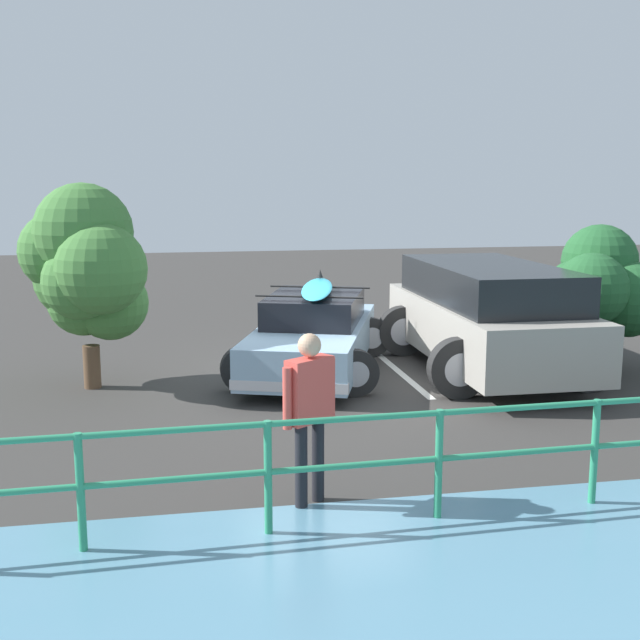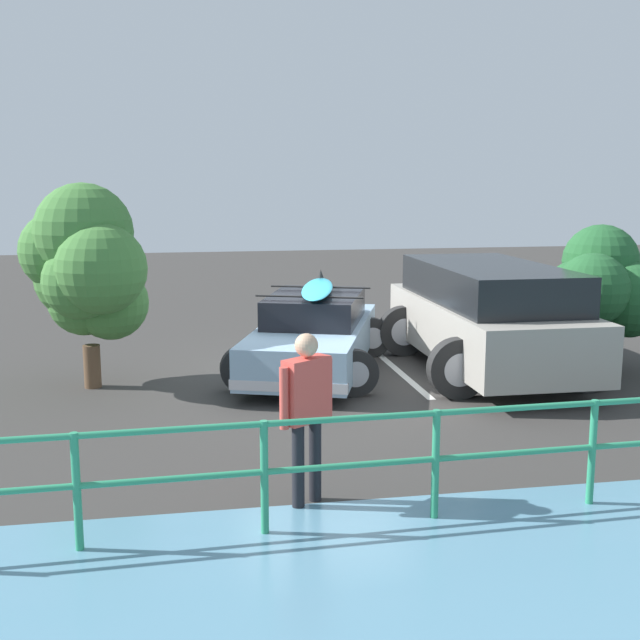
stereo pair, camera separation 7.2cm
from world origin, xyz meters
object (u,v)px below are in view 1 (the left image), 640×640
suv_car (487,315)px  person_bystander (310,403)px  sedan_car (313,335)px  bush_near_left (85,269)px  bush_near_right (598,292)px

suv_car → person_bystander: (3.66, 4.68, 0.08)m
sedan_car → person_bystander: 5.27m
person_bystander → sedan_car: bearing=-100.6°
bush_near_left → bush_near_right: 7.92m
sedan_car → bush_near_left: bush_near_left is taller
suv_car → bush_near_left: 6.17m
suv_car → bush_near_left: bearing=-1.5°
suv_car → person_bystander: size_ratio=2.97×
bush_near_left → bush_near_right: (-7.89, 0.34, -0.51)m
suv_car → bush_near_right: bush_near_right is taller
bush_near_right → sedan_car: bearing=-8.3°
person_bystander → bush_near_left: (2.44, -4.84, 0.77)m
sedan_car → person_bystander: size_ratio=2.74×
sedan_car → person_bystander: person_bystander is taller
sedan_car → bush_near_right: bearing=171.7°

